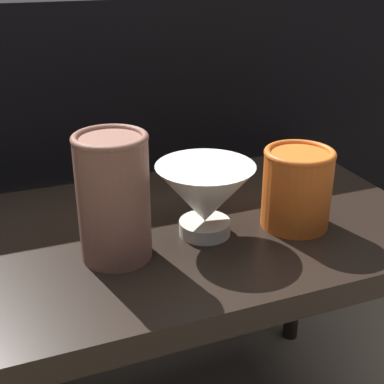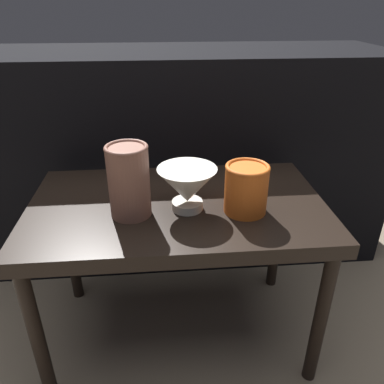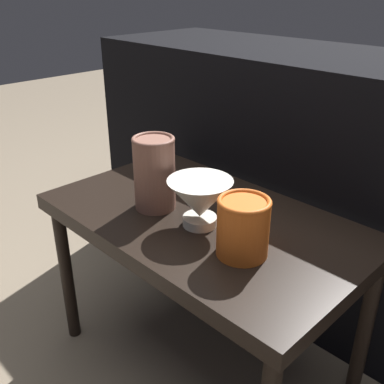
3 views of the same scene
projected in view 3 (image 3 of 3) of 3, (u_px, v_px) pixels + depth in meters
ground_plane at (202, 361)px, 1.30m from camera, size 8.00×8.00×0.00m
table at (203, 234)px, 1.11m from camera, size 0.79×0.47×0.48m
couch_backdrop at (318, 181)px, 1.47m from camera, size 1.64×0.50×0.80m
bowl at (200, 200)px, 1.02m from camera, size 0.15×0.15×0.11m
vase_textured_left at (154, 172)px, 1.09m from camera, size 0.10×0.10×0.18m
vase_colorful_right at (243, 226)px, 0.91m from camera, size 0.11×0.11×0.13m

